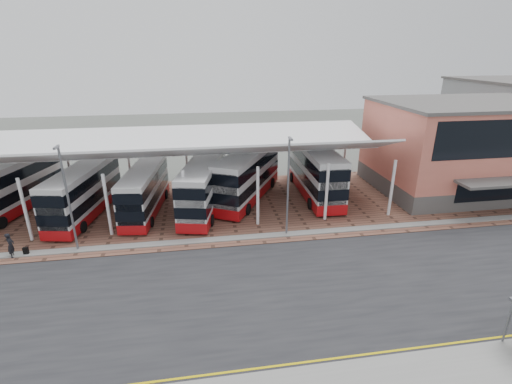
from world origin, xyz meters
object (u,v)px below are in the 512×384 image
(terminal, at_px, (467,146))
(bus_2, at_px, (145,191))
(bus_3, at_px, (204,186))
(bus_0, at_px, (13,187))
(bus_5, at_px, (314,171))
(pedestrian, at_px, (11,245))
(bus_1, at_px, (84,192))
(bus_4, at_px, (248,175))

(terminal, height_order, bus_2, terminal)
(bus_3, bearing_deg, terminal, 15.64)
(bus_0, bearing_deg, bus_5, 14.56)
(bus_2, height_order, bus_5, bus_5)
(bus_0, height_order, pedestrian, bus_0)
(terminal, relative_size, bus_1, 1.68)
(bus_4, distance_m, bus_5, 6.84)
(terminal, relative_size, pedestrian, 9.83)
(bus_1, relative_size, bus_4, 0.94)
(bus_0, bearing_deg, terminal, 13.80)
(terminal, distance_m, bus_5, 16.30)
(bus_0, xyz_separation_m, pedestrian, (3.22, -8.89, -1.39))
(bus_2, distance_m, bus_4, 9.86)
(bus_3, bearing_deg, bus_2, -168.77)
(bus_4, xyz_separation_m, bus_5, (6.84, 0.18, 0.07))
(bus_0, height_order, bus_3, bus_0)
(terminal, relative_size, bus_0, 1.58)
(bus_4, height_order, bus_5, bus_5)
(bus_3, bearing_deg, bus_1, -168.70)
(bus_2, relative_size, pedestrian, 5.47)
(bus_2, distance_m, pedestrian, 10.98)
(bus_1, relative_size, bus_5, 0.90)
(bus_1, height_order, bus_4, bus_4)
(bus_1, relative_size, bus_3, 0.96)
(bus_0, distance_m, pedestrian, 9.56)
(terminal, bearing_deg, pedestrian, -169.15)
(terminal, bearing_deg, bus_1, -178.29)
(bus_3, distance_m, bus_4, 4.80)
(bus_2, distance_m, bus_3, 5.31)
(bus_2, bearing_deg, terminal, 9.18)
(terminal, distance_m, bus_3, 27.51)
(terminal, relative_size, bus_3, 1.61)
(terminal, bearing_deg, bus_2, -177.80)
(bus_3, bearing_deg, pedestrian, -142.20)
(bus_2, relative_size, bus_3, 0.89)
(bus_3, height_order, bus_4, bus_4)
(pedestrian, bearing_deg, bus_2, -60.32)
(terminal, height_order, bus_4, terminal)
(bus_3, relative_size, bus_5, 0.94)
(bus_0, distance_m, bus_2, 12.08)
(bus_0, bearing_deg, bus_4, 13.92)
(pedestrian, bearing_deg, bus_1, -34.63)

